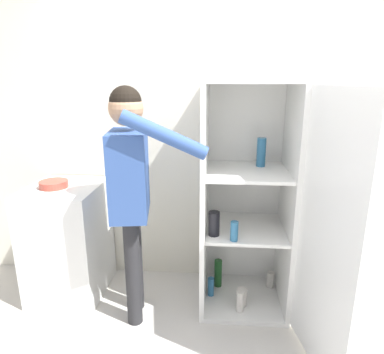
{
  "coord_description": "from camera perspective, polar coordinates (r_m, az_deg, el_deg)",
  "views": [
    {
      "loc": [
        0.04,
        -1.87,
        1.75
      ],
      "look_at": [
        -0.16,
        0.6,
        1.04
      ],
      "focal_mm": 32.0,
      "sensor_mm": 36.0,
      "label": 1
    }
  ],
  "objects": [
    {
      "name": "ground_plane",
      "position": [
        2.56,
        2.82,
        -27.12
      ],
      "size": [
        12.0,
        12.0,
        0.0
      ],
      "primitive_type": "plane",
      "color": "beige"
    },
    {
      "name": "wall_back",
      "position": [
        2.89,
        3.87,
        6.52
      ],
      "size": [
        7.0,
        0.06,
        2.55
      ],
      "color": "silver",
      "rests_on": "ground_plane"
    },
    {
      "name": "refrigerator",
      "position": [
        2.55,
        11.23,
        -4.56
      ],
      "size": [
        0.84,
        1.3,
        1.76
      ],
      "color": "white",
      "rests_on": "ground_plane"
    },
    {
      "name": "person",
      "position": [
        2.39,
        -10.16,
        -0.21
      ],
      "size": [
        0.71,
        0.57,
        1.71
      ],
      "color": "#262628",
      "rests_on": "ground_plane"
    },
    {
      "name": "counter",
      "position": [
        3.05,
        -19.88,
        -9.86
      ],
      "size": [
        0.56,
        0.63,
        0.93
      ],
      "color": "white",
      "rests_on": "ground_plane"
    },
    {
      "name": "bowl",
      "position": [
        2.88,
        -22.06,
        -1.11
      ],
      "size": [
        0.22,
        0.22,
        0.05
      ],
      "color": "#B24738",
      "rests_on": "counter"
    }
  ]
}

